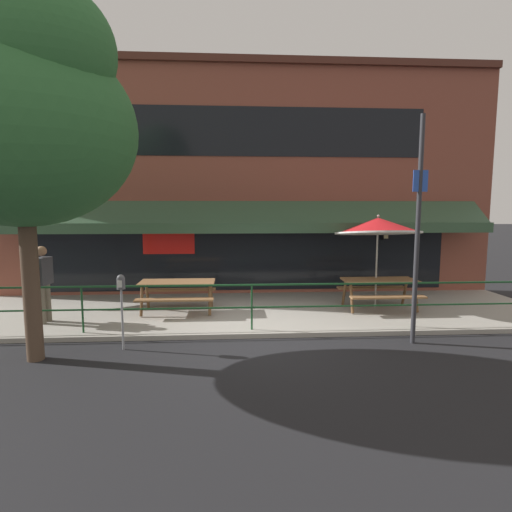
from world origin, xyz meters
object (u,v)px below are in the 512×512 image
at_px(picnic_table_centre, 379,286).
at_px(street_sign_pole, 418,229).
at_px(parking_meter_near, 121,289).
at_px(street_tree_curbside, 24,116).
at_px(picnic_table_left, 177,288).
at_px(patio_umbrella_centre, 378,226).
at_px(pedestrian_walking, 43,280).

distance_m(picnic_table_centre, street_sign_pole, 2.73).
height_order(parking_meter_near, street_tree_curbside, street_tree_curbside).
height_order(picnic_table_left, picnic_table_centre, same).
relative_size(picnic_table_centre, patio_umbrella_centre, 0.75).
bearing_deg(picnic_table_left, pedestrian_walking, -165.33).
bearing_deg(picnic_table_left, street_sign_pole, -25.32).
distance_m(patio_umbrella_centre, street_tree_curbside, 7.88).
distance_m(picnic_table_centre, parking_meter_near, 6.18).
distance_m(patio_umbrella_centre, pedestrian_walking, 7.98).
height_order(picnic_table_left, street_sign_pole, street_sign_pole).
height_order(patio_umbrella_centre, street_sign_pole, street_sign_pole).
xyz_separation_m(patio_umbrella_centre, pedestrian_walking, (-7.85, -0.96, -1.12)).
bearing_deg(picnic_table_centre, street_sign_pole, -94.18).
bearing_deg(pedestrian_walking, street_sign_pole, -11.47).
distance_m(street_sign_pole, street_tree_curbside, 7.11).
relative_size(picnic_table_left, pedestrian_walking, 1.05).
bearing_deg(street_sign_pole, street_tree_curbside, -175.66).
bearing_deg(street_sign_pole, picnic_table_centre, 85.82).
bearing_deg(picnic_table_left, street_tree_curbside, -125.22).
bearing_deg(street_sign_pole, parking_meter_near, -179.71).
relative_size(picnic_table_centre, street_sign_pole, 0.41).
height_order(picnic_table_left, parking_meter_near, parking_meter_near).
bearing_deg(patio_umbrella_centre, pedestrian_walking, -173.05).
relative_size(patio_umbrella_centre, street_tree_curbside, 0.40).
height_order(patio_umbrella_centre, parking_meter_near, patio_umbrella_centre).
xyz_separation_m(picnic_table_left, patio_umbrella_centre, (5.02, 0.22, 1.47)).
height_order(picnic_table_centre, street_sign_pole, street_sign_pole).
distance_m(picnic_table_centre, pedestrian_walking, 7.88).
distance_m(picnic_table_centre, patio_umbrella_centre, 1.50).
bearing_deg(street_sign_pole, pedestrian_walking, 168.53).
height_order(picnic_table_centre, parking_meter_near, parking_meter_near).
bearing_deg(picnic_table_centre, patio_umbrella_centre, 90.00).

